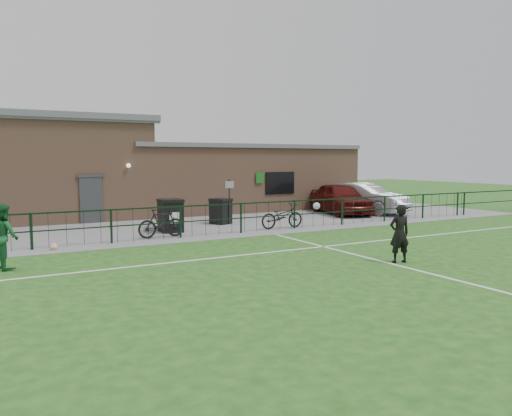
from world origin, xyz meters
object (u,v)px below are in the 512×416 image
bicycle_d (161,223)px  wheelie_bin_right (221,212)px  car_maroon (340,198)px  ball_ground (54,247)px  bicycle_e (282,216)px  outfield_player (3,236)px  wheelie_bin_left (171,217)px  sign_post (229,202)px  car_silver (363,198)px

bicycle_d → wheelie_bin_right: bearing=-57.3°
car_maroon → ball_ground: (-14.64, -3.92, -0.72)m
bicycle_e → outfield_player: 10.90m
ball_ground → wheelie_bin_right: bearing=23.7°
bicycle_e → outfield_player: (-10.49, -2.94, 0.34)m
wheelie_bin_left → wheelie_bin_right: size_ratio=1.16×
bicycle_d → bicycle_e: (5.20, -0.05, -0.02)m
sign_post → car_maroon: sign_post is taller
wheelie_bin_left → ball_ground: size_ratio=5.22×
wheelie_bin_left → sign_post: size_ratio=0.61×
sign_post → wheelie_bin_right: bearing=128.2°
wheelie_bin_left → bicycle_e: (4.41, -1.26, -0.10)m
bicycle_d → outfield_player: 6.09m
car_silver → outfield_player: size_ratio=2.82×
wheelie_bin_left → bicycle_d: size_ratio=0.69×
wheelie_bin_left → wheelie_bin_right: (2.79, 1.28, -0.09)m
wheelie_bin_right → bicycle_e: bearing=-81.6°
car_maroon → ball_ground: 15.17m
bicycle_d → car_maroon: bearing=-75.8°
car_silver → sign_post: bearing=169.0°
ball_ground → car_silver: bearing=12.8°
car_maroon → outfield_player: outfield_player is taller
sign_post → car_silver: (8.34, 0.75, -0.19)m
car_maroon → ball_ground: size_ratio=20.53×
wheelie_bin_left → outfield_player: (-6.08, -4.20, 0.24)m
wheelie_bin_right → outfield_player: 10.43m
outfield_player → ball_ground: 2.80m
outfield_player → wheelie_bin_left: bearing=-78.9°
car_maroon → bicycle_d: size_ratio=2.70×
sign_post → bicycle_e: (1.36, -2.21, -0.49)m
wheelie_bin_left → sign_post: bearing=18.5°
wheelie_bin_left → ball_ground: (-4.58, -1.95, -0.51)m
outfield_player → bicycle_d: bearing=-84.1°
wheelie_bin_left → ball_ground: wheelie_bin_left is taller
wheelie_bin_right → bicycle_d: 4.36m
car_silver → outfield_player: (-17.47, -5.89, 0.04)m
outfield_player → ball_ground: size_ratio=7.47×
car_silver → wheelie_bin_left: bearing=172.4°
wheelie_bin_right → car_silver: car_silver is taller
car_silver → outfield_player: 18.44m
wheelie_bin_left → car_silver: bearing=9.7°
wheelie_bin_right → car_silver: 8.62m
outfield_player → wheelie_bin_right: bearing=-81.8°
bicycle_d → outfield_player: (-5.29, -2.99, 0.32)m
sign_post → ball_ground: size_ratio=8.59×
wheelie_bin_left → bicycle_e: bearing=-14.7°
sign_post → bicycle_e: sign_post is taller
wheelie_bin_left → outfield_player: size_ratio=0.70×
sign_post → car_silver: size_ratio=0.41×
wheelie_bin_left → bicycle_d: (-0.78, -1.21, -0.08)m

